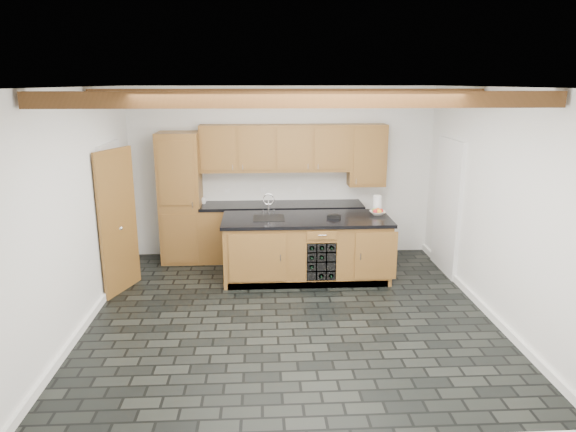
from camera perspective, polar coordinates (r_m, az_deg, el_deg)
The scene contains 10 objects.
ground at distance 6.60m, azimuth 0.33°, elevation -10.97°, with size 5.00×5.00×0.00m, color black.
room_shell at distance 6.61m, azimuth -0.65°, elevation 3.07°, with size 5.01×5.00×5.00m.
back_cabinetry at distance 8.39m, azimuth -3.11°, elevation 1.72°, with size 3.65×0.62×2.20m.
island at distance 7.64m, azimuth 2.08°, elevation -3.59°, with size 2.48×0.96×0.93m.
faucet at distance 7.52m, azimuth -2.15°, elevation 0.08°, with size 0.45×0.40×0.34m.
kitchen_scale at distance 7.51m, azimuth 5.12°, elevation -0.03°, with size 0.21×0.16×0.06m.
fruit_bowl at distance 7.79m, azimuth 9.92°, elevation 0.34°, with size 0.23×0.23×0.06m, color silver.
fruit_cluster at distance 7.78m, azimuth 9.93°, elevation 0.56°, with size 0.16×0.17×0.07m.
paper_towel at distance 7.98m, azimuth 9.90°, elevation 1.38°, with size 0.13×0.13×0.25m, color white.
mug at distance 8.48m, azimuth -9.37°, elevation 1.67°, with size 0.10×0.10×0.10m, color white.
Camera 1 is at (-0.35, -5.94, 2.85)m, focal length 32.00 mm.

